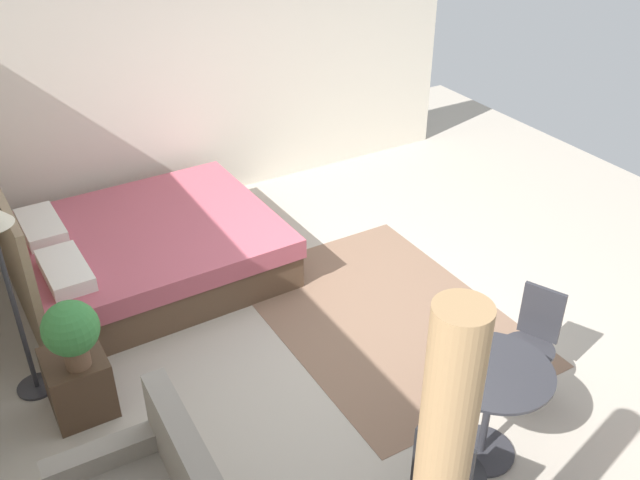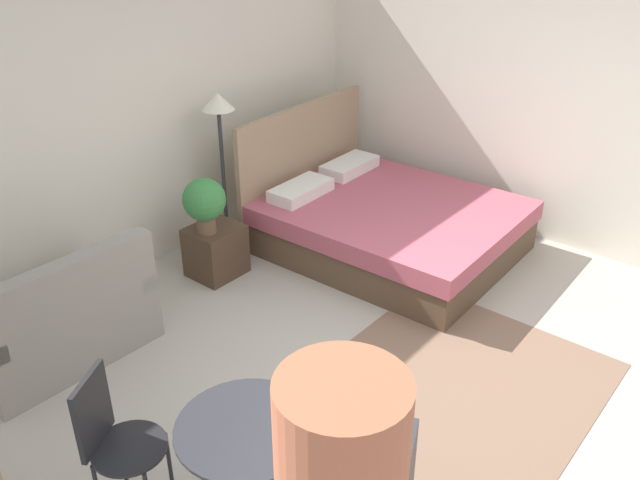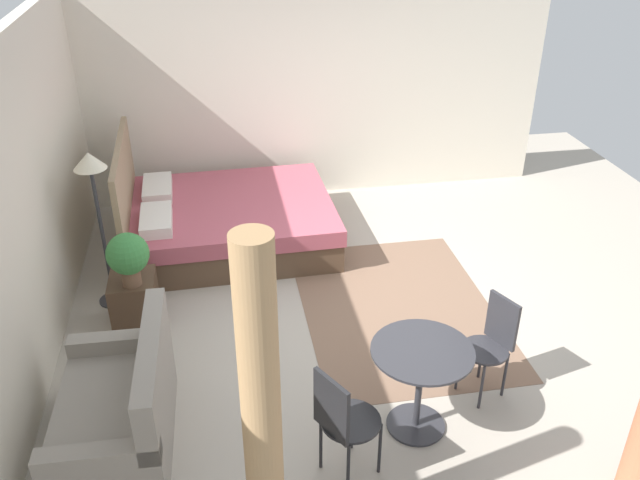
{
  "view_description": "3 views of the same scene",
  "coord_description": "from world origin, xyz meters",
  "px_view_note": "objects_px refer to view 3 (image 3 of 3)",
  "views": [
    {
      "loc": [
        -3.89,
        2.58,
        3.69
      ],
      "look_at": [
        -0.0,
        0.29,
        0.9
      ],
      "focal_mm": 39.4,
      "sensor_mm": 36.0,
      "label": 1
    },
    {
      "loc": [
        -3.36,
        -1.9,
        3.15
      ],
      "look_at": [
        -0.21,
        0.68,
        0.99
      ],
      "focal_mm": 37.38,
      "sensor_mm": 36.0,
      "label": 2
    },
    {
      "loc": [
        -5.16,
        1.36,
        3.7
      ],
      "look_at": [
        -0.15,
        0.48,
        0.87
      ],
      "focal_mm": 36.93,
      "sensor_mm": 36.0,
      "label": 3
    }
  ],
  "objects_px": {
    "floor_lamp": "(93,185)",
    "couch": "(121,413)",
    "bed": "(225,220)",
    "cafe_chair_near_couch": "(341,417)",
    "nightstand": "(135,300)",
    "balcony_table": "(420,373)",
    "cafe_chair_near_window": "(493,338)",
    "potted_plant": "(128,256)"
  },
  "relations": [
    {
      "from": "bed",
      "to": "balcony_table",
      "type": "distance_m",
      "value": 3.41
    },
    {
      "from": "potted_plant",
      "to": "couch",
      "type": "bearing_deg",
      "value": -179.86
    },
    {
      "from": "floor_lamp",
      "to": "couch",
      "type": "bearing_deg",
      "value": -171.99
    },
    {
      "from": "couch",
      "to": "nightstand",
      "type": "bearing_deg",
      "value": 0.91
    },
    {
      "from": "bed",
      "to": "floor_lamp",
      "type": "height_order",
      "value": "floor_lamp"
    },
    {
      "from": "floor_lamp",
      "to": "cafe_chair_near_couch",
      "type": "xyz_separation_m",
      "value": [
        -2.51,
        -1.78,
        -0.7
      ]
    },
    {
      "from": "cafe_chair_near_couch",
      "to": "nightstand",
      "type": "bearing_deg",
      "value": 35.55
    },
    {
      "from": "bed",
      "to": "cafe_chair_near_couch",
      "type": "relative_size",
      "value": 2.5
    },
    {
      "from": "bed",
      "to": "nightstand",
      "type": "height_order",
      "value": "bed"
    },
    {
      "from": "cafe_chair_near_window",
      "to": "cafe_chair_near_couch",
      "type": "height_order",
      "value": "cafe_chair_near_couch"
    },
    {
      "from": "bed",
      "to": "potted_plant",
      "type": "xyz_separation_m",
      "value": [
        -1.48,
        0.88,
        0.48
      ]
    },
    {
      "from": "couch",
      "to": "potted_plant",
      "type": "bearing_deg",
      "value": 0.14
    },
    {
      "from": "floor_lamp",
      "to": "cafe_chair_near_window",
      "type": "bearing_deg",
      "value": -120.44
    },
    {
      "from": "couch",
      "to": "floor_lamp",
      "type": "bearing_deg",
      "value": 8.01
    },
    {
      "from": "couch",
      "to": "cafe_chair_near_couch",
      "type": "xyz_separation_m",
      "value": [
        -0.56,
        -1.5,
        0.25
      ]
    },
    {
      "from": "floor_lamp",
      "to": "balcony_table",
      "type": "relative_size",
      "value": 2.09
    },
    {
      "from": "floor_lamp",
      "to": "balcony_table",
      "type": "distance_m",
      "value": 3.33
    },
    {
      "from": "floor_lamp",
      "to": "balcony_table",
      "type": "height_order",
      "value": "floor_lamp"
    },
    {
      "from": "bed",
      "to": "floor_lamp",
      "type": "xyz_separation_m",
      "value": [
        -1.0,
        1.15,
        0.97
      ]
    },
    {
      "from": "couch",
      "to": "cafe_chair_near_window",
      "type": "distance_m",
      "value": 2.87
    },
    {
      "from": "bed",
      "to": "cafe_chair_near_window",
      "type": "height_order",
      "value": "bed"
    },
    {
      "from": "bed",
      "to": "cafe_chair_near_couch",
      "type": "distance_m",
      "value": 3.58
    },
    {
      "from": "floor_lamp",
      "to": "bed",
      "type": "bearing_deg",
      "value": -48.93
    },
    {
      "from": "couch",
      "to": "potted_plant",
      "type": "relative_size",
      "value": 2.64
    },
    {
      "from": "cafe_chair_near_window",
      "to": "bed",
      "type": "bearing_deg",
      "value": 34.82
    },
    {
      "from": "bed",
      "to": "floor_lamp",
      "type": "distance_m",
      "value": 1.81
    },
    {
      "from": "couch",
      "to": "floor_lamp",
      "type": "distance_m",
      "value": 2.19
    },
    {
      "from": "balcony_table",
      "to": "cafe_chair_near_couch",
      "type": "distance_m",
      "value": 0.76
    },
    {
      "from": "couch",
      "to": "balcony_table",
      "type": "relative_size",
      "value": 1.78
    },
    {
      "from": "bed",
      "to": "balcony_table",
      "type": "relative_size",
      "value": 3.07
    },
    {
      "from": "potted_plant",
      "to": "cafe_chair_near_couch",
      "type": "relative_size",
      "value": 0.55
    },
    {
      "from": "bed",
      "to": "nightstand",
      "type": "relative_size",
      "value": 4.89
    },
    {
      "from": "potted_plant",
      "to": "floor_lamp",
      "type": "relative_size",
      "value": 0.32
    },
    {
      "from": "cafe_chair_near_couch",
      "to": "floor_lamp",
      "type": "bearing_deg",
      "value": 35.22
    },
    {
      "from": "bed",
      "to": "balcony_table",
      "type": "height_order",
      "value": "bed"
    },
    {
      "from": "nightstand",
      "to": "potted_plant",
      "type": "xyz_separation_m",
      "value": [
        -0.1,
        -0.02,
        0.53
      ]
    },
    {
      "from": "nightstand",
      "to": "balcony_table",
      "type": "xyz_separation_m",
      "value": [
        -1.76,
        -2.19,
        0.28
      ]
    },
    {
      "from": "potted_plant",
      "to": "cafe_chair_near_window",
      "type": "bearing_deg",
      "value": -115.44
    },
    {
      "from": "nightstand",
      "to": "floor_lamp",
      "type": "distance_m",
      "value": 1.12
    },
    {
      "from": "couch",
      "to": "floor_lamp",
      "type": "height_order",
      "value": "floor_lamp"
    },
    {
      "from": "couch",
      "to": "balcony_table",
      "type": "distance_m",
      "value": 2.18
    },
    {
      "from": "potted_plant",
      "to": "floor_lamp",
      "type": "distance_m",
      "value": 0.74
    }
  ]
}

